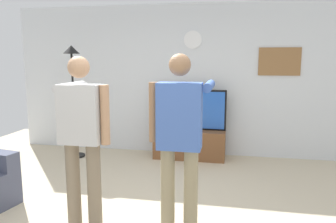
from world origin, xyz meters
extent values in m
cube|color=silver|center=(0.00, 2.95, 1.35)|extent=(6.40, 0.10, 2.70)
cube|color=brown|center=(0.16, 2.60, 0.25)|extent=(1.24, 0.46, 0.51)
sphere|color=black|center=(0.16, 2.36, 0.28)|extent=(0.04, 0.04, 0.04)
cube|color=black|center=(0.16, 2.65, 0.86)|extent=(1.24, 0.06, 0.70)
cube|color=blue|center=(0.16, 2.62, 0.86)|extent=(1.18, 0.01, 0.64)
cylinder|color=white|center=(0.16, 2.89, 2.07)|extent=(0.31, 0.03, 0.31)
cube|color=olive|center=(1.64, 2.90, 1.69)|extent=(0.69, 0.04, 0.47)
cylinder|color=black|center=(-1.85, 2.28, 0.01)|extent=(0.32, 0.32, 0.03)
cylinder|color=black|center=(-1.85, 2.28, 0.93)|extent=(0.04, 0.04, 1.79)
cone|color=black|center=(-1.85, 2.28, 1.89)|extent=(0.28, 0.28, 0.14)
cylinder|color=#7A6B56|center=(-0.69, -0.05, 0.46)|extent=(0.14, 0.14, 0.91)
cylinder|color=#7A6B56|center=(-0.46, -0.05, 0.46)|extent=(0.14, 0.14, 0.91)
cube|color=#B7B7B7|center=(-0.57, -0.05, 1.20)|extent=(0.41, 0.22, 0.58)
sphere|color=tan|center=(-0.57, -0.05, 1.66)|extent=(0.21, 0.21, 0.21)
cylinder|color=#B7B7B7|center=(-0.83, 0.24, 1.44)|extent=(0.09, 0.58, 0.09)
cube|color=white|center=(-0.83, 0.56, 1.44)|extent=(0.04, 0.12, 0.04)
cylinder|color=tan|center=(-0.32, -0.05, 1.20)|extent=(0.09, 0.09, 0.58)
cylinder|color=gray|center=(0.27, 0.07, 0.44)|extent=(0.14, 0.14, 0.87)
cylinder|color=gray|center=(0.50, 0.07, 0.44)|extent=(0.14, 0.14, 0.87)
cube|color=#3F60AD|center=(0.38, 0.07, 1.20)|extent=(0.42, 0.22, 0.64)
sphere|color=#8C6647|center=(0.38, 0.07, 1.68)|extent=(0.21, 0.21, 0.21)
cylinder|color=#8C6647|center=(0.13, 0.07, 1.23)|extent=(0.09, 0.09, 0.58)
cylinder|color=#3F60AD|center=(0.64, 0.36, 1.47)|extent=(0.09, 0.58, 0.09)
cube|color=white|center=(0.64, 0.68, 1.47)|extent=(0.04, 0.12, 0.04)
camera|label=1|loc=(0.87, -2.97, 1.74)|focal=35.00mm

